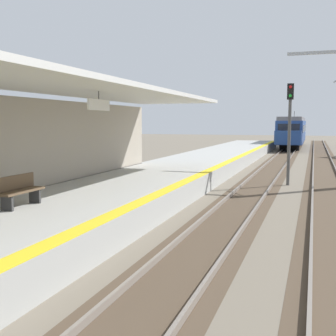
% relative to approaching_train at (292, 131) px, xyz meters
% --- Properties ---
extents(station_platform, '(5.00, 80.00, 0.91)m').
position_rel_approaching_train_xyz_m(station_platform, '(-4.40, -41.39, -1.73)').
color(station_platform, '#A8A8A3').
rests_on(station_platform, ground).
extents(station_building_with_canopy, '(4.85, 24.00, 4.43)m').
position_rel_approaching_train_xyz_m(station_building_with_canopy, '(-6.20, -46.55, 0.48)').
color(station_building_with_canopy, '#4C4C4C').
rests_on(station_building_with_canopy, ground).
extents(track_pair_nearest_platform, '(2.34, 120.00, 0.16)m').
position_rel_approaching_train_xyz_m(track_pair_nearest_platform, '(-0.00, -37.39, -2.13)').
color(track_pair_nearest_platform, '#4C3D2D').
rests_on(track_pair_nearest_platform, ground).
extents(track_pair_middle, '(2.34, 120.00, 0.16)m').
position_rel_approaching_train_xyz_m(track_pair_middle, '(3.40, -37.39, -2.13)').
color(track_pair_middle, '#4C3D2D').
rests_on(track_pair_middle, ground).
extents(approaching_train, '(2.93, 19.60, 4.76)m').
position_rel_approaching_train_xyz_m(approaching_train, '(0.00, 0.00, 0.00)').
color(approaching_train, navy).
rests_on(approaching_train, ground).
extents(rail_signal_post, '(0.32, 0.34, 5.20)m').
position_rel_approaching_train_xyz_m(rail_signal_post, '(1.44, -34.49, 1.02)').
color(rail_signal_post, '#4C4C4C').
rests_on(rail_signal_post, ground).
extents(platform_bench, '(0.45, 1.60, 0.88)m').
position_rel_approaching_train_xyz_m(platform_bench, '(-5.08, -47.46, -0.80)').
color(platform_bench, brown).
rests_on(platform_bench, station_platform).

